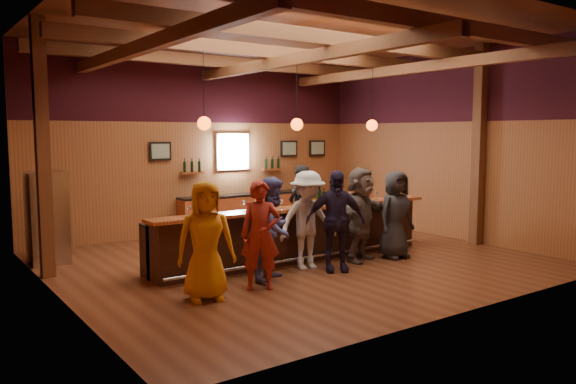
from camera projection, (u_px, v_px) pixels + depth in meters
name	position (u px, v px, depth m)	size (l,w,h in m)	color
room	(295.00, 98.00, 10.91)	(9.04, 9.00, 4.52)	#5E2E18
bar_counter	(293.00, 234.00, 11.27)	(6.30, 1.07, 1.11)	black
back_bar_cabinet	(251.00, 211.00, 14.86)	(4.00, 0.52, 0.95)	#993F1B
window	(233.00, 152.00, 14.65)	(0.95, 0.09, 0.95)	silver
framed_pictures	(261.00, 149.00, 15.13)	(5.35, 0.05, 0.45)	black
wine_shelves	(234.00, 168.00, 14.64)	(3.00, 0.18, 0.30)	#993F1B
pendant_lights	(297.00, 124.00, 10.91)	(4.24, 0.24, 1.37)	black
stainless_fridge	(47.00, 218.00, 10.87)	(0.70, 0.70, 1.80)	silver
customer_orange	(206.00, 241.00, 8.48)	(0.89, 0.58, 1.82)	orange
customer_redvest	(260.00, 235.00, 9.09)	(0.65, 0.42, 1.78)	maroon
customer_denim	(274.00, 229.00, 9.65)	(0.87, 0.68, 1.79)	#4B5397
customer_white	(308.00, 220.00, 10.41)	(1.19, 0.68, 1.84)	silver
customer_navy	(335.00, 221.00, 10.25)	(1.09, 0.46, 1.86)	#221A35
customer_brown	(361.00, 214.00, 11.07)	(1.73, 0.55, 1.87)	#5D514A
customer_dark	(395.00, 215.00, 11.35)	(0.87, 0.57, 1.78)	#28282B
bartender	(299.00, 207.00, 12.35)	(0.67, 0.44, 1.84)	black
ice_bucket	(309.00, 198.00, 11.14)	(0.24, 0.24, 0.27)	brown
bottle_a	(319.00, 196.00, 11.33)	(0.08, 0.08, 0.39)	black
bottle_b	(324.00, 197.00, 11.40)	(0.07, 0.07, 0.31)	black
glass_a	(189.00, 209.00, 9.59)	(0.08, 0.08, 0.19)	silver
glass_b	(212.00, 208.00, 9.68)	(0.08, 0.08, 0.19)	silver
glass_c	(244.00, 203.00, 10.27)	(0.09, 0.09, 0.20)	silver
glass_d	(256.00, 203.00, 10.35)	(0.08, 0.08, 0.19)	silver
glass_e	(281.00, 202.00, 10.60)	(0.08, 0.08, 0.18)	silver
glass_f	(334.00, 197.00, 11.44)	(0.08, 0.08, 0.18)	silver
glass_g	(350.00, 195.00, 11.68)	(0.09, 0.09, 0.20)	silver
glass_h	(377.00, 193.00, 12.04)	(0.08, 0.08, 0.19)	silver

